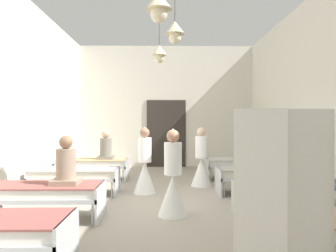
% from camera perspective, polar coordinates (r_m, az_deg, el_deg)
% --- Properties ---
extents(ground_plane, '(6.81, 11.67, 0.10)m').
position_cam_1_polar(ground_plane, '(6.60, 0.08, -13.78)').
color(ground_plane, '#9E9384').
extents(room_shell, '(6.61, 11.27, 4.35)m').
position_cam_1_polar(room_shell, '(7.73, -0.07, 5.03)').
color(room_shell, silver).
rests_on(room_shell, ground).
extents(bed_left_row_1, '(1.90, 0.84, 0.57)m').
position_cam_1_polar(bed_left_row_1, '(5.90, -20.56, -10.68)').
color(bed_left_row_1, '#B7BCC1').
rests_on(bed_left_row_1, ground).
extents(bed_right_row_1, '(1.90, 0.84, 0.57)m').
position_cam_1_polar(bed_right_row_1, '(5.96, 20.77, -10.56)').
color(bed_right_row_1, '#B7BCC1').
rests_on(bed_right_row_1, ground).
extents(bed_left_row_2, '(1.90, 0.84, 0.57)m').
position_cam_1_polar(bed_left_row_2, '(7.69, -15.71, -8.03)').
color(bed_left_row_2, '#B7BCC1').
rests_on(bed_left_row_2, ground).
extents(bed_right_row_2, '(1.90, 0.84, 0.57)m').
position_cam_1_polar(bed_right_row_2, '(7.74, 15.55, -7.98)').
color(bed_right_row_2, '#B7BCC1').
rests_on(bed_right_row_2, ground).
extents(bed_left_row_3, '(1.90, 0.84, 0.57)m').
position_cam_1_polar(bed_left_row_3, '(9.52, -12.74, -6.37)').
color(bed_left_row_3, '#B7BCC1').
rests_on(bed_left_row_3, ground).
extents(bed_right_row_3, '(1.90, 0.84, 0.57)m').
position_cam_1_polar(bed_right_row_3, '(9.56, 12.33, -6.34)').
color(bed_right_row_3, '#B7BCC1').
rests_on(bed_right_row_3, ground).
extents(nurse_near_aisle, '(0.52, 0.52, 1.49)m').
position_cam_1_polar(nurse_near_aisle, '(8.39, 5.75, -6.67)').
color(nurse_near_aisle, white).
rests_on(nurse_near_aisle, ground).
extents(nurse_mid_aisle, '(0.52, 0.52, 1.49)m').
position_cam_1_polar(nurse_mid_aisle, '(7.52, -4.02, -7.51)').
color(nurse_mid_aisle, white).
rests_on(nurse_mid_aisle, ground).
extents(nurse_far_aisle, '(0.52, 0.52, 1.49)m').
position_cam_1_polar(nurse_far_aisle, '(5.72, 0.85, -10.07)').
color(nurse_far_aisle, white).
rests_on(nurse_far_aisle, ground).
extents(patient_seated_primary, '(0.44, 0.44, 0.80)m').
position_cam_1_polar(patient_seated_primary, '(9.40, -10.66, -3.82)').
color(patient_seated_primary, slate).
rests_on(patient_seated_primary, bed_left_row_3).
extents(patient_seated_secondary, '(0.44, 0.44, 0.80)m').
position_cam_1_polar(patient_seated_secondary, '(5.75, -17.16, -6.62)').
color(patient_seated_secondary, gray).
rests_on(patient_seated_secondary, bed_left_row_1).
extents(privacy_screen, '(1.25, 0.16, 1.70)m').
position_cam_1_polar(privacy_screen, '(3.03, 23.30, -13.52)').
color(privacy_screen, silver).
rests_on(privacy_screen, ground).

